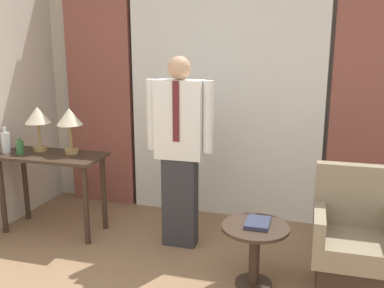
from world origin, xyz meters
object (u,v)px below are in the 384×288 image
book (258,223)px  bottle_by_lamp (6,142)px  desk (52,169)px  bottle_near_edge (20,147)px  armchair (353,246)px  person (180,146)px  table_lamp_left (38,118)px  side_table (255,245)px  table_lamp_right (70,119)px

book → bottle_by_lamp: bearing=171.7°
desk → book: bearing=-11.8°
bottle_near_edge → armchair: size_ratio=0.18×
armchair → book: armchair is taller
bottle_near_edge → person: size_ratio=0.10×
table_lamp_left → desk: bearing=-28.2°
bottle_by_lamp → side_table: bottle_by_lamp is taller
table_lamp_left → bottle_by_lamp: size_ratio=1.71×
armchair → side_table: armchair is taller
bottle_by_lamp → armchair: 3.16m
desk → bottle_near_edge: bottle_near_edge is taller
bottle_by_lamp → armchair: (3.11, -0.23, -0.53)m
bottle_near_edge → book: (2.27, -0.34, -0.34)m
bottle_near_edge → book: bottle_near_edge is taller
table_lamp_right → bottle_by_lamp: (-0.60, -0.16, -0.22)m
person → book: size_ratio=7.25×
table_lamp_right → armchair: (2.51, -0.39, -0.75)m
table_lamp_right → bottle_by_lamp: size_ratio=1.71×
person → book: 0.98m
desk → book: size_ratio=4.33×
table_lamp_right → armchair: table_lamp_right is taller
desk → armchair: armchair is taller
table_lamp_left → person: person is taller
table_lamp_right → bottle_near_edge: bearing=-159.2°
side_table → book: size_ratio=2.15×
desk → bottle_by_lamp: bottle_by_lamp is taller
bottle_by_lamp → side_table: size_ratio=0.50×
table_lamp_left → bottle_by_lamp: table_lamp_left is taller
side_table → book: 0.17m
bottle_by_lamp → person: bearing=4.2°
person → book: bearing=-32.5°
desk → side_table: size_ratio=2.01×
table_lamp_left → book: (2.17, -0.51, -0.60)m
person → side_table: bearing=-34.3°
armchair → book: (-0.68, -0.12, 0.16)m
table_lamp_left → bottle_near_edge: 0.32m
bottle_by_lamp → armchair: bearing=-4.2°
bottle_near_edge → side_table: size_ratio=0.33×
table_lamp_left → side_table: bearing=-13.9°
bottle_near_edge → person: 1.53m
bottle_by_lamp → person: (1.68, 0.12, 0.05)m
desk → bottle_near_edge: 0.35m
desk → bottle_by_lamp: bearing=-171.3°
bottle_near_edge → armchair: bottle_near_edge is taller
bottle_by_lamp → book: (2.43, -0.35, -0.37)m
desk → table_lamp_left: 0.51m
bottle_near_edge → book: size_ratio=0.71×
table_lamp_left → table_lamp_right: size_ratio=1.00×
desk → book: 2.05m
table_lamp_left → bottle_near_edge: bearing=-120.8°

